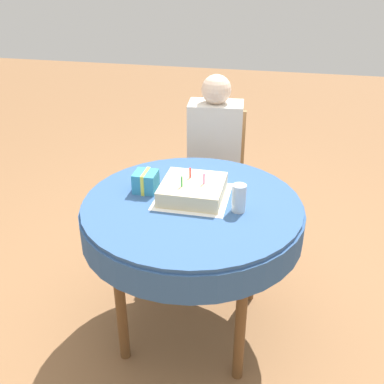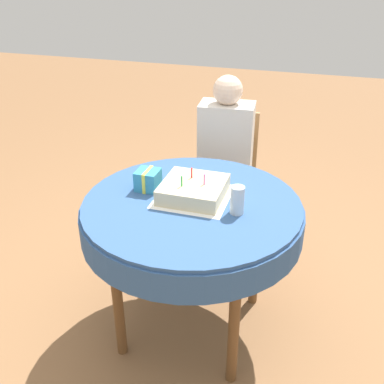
{
  "view_description": "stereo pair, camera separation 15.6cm",
  "coord_description": "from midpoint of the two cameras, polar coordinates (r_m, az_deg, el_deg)",
  "views": [
    {
      "loc": [
        0.38,
        -1.76,
        1.78
      ],
      "look_at": [
        -0.0,
        0.02,
        0.81
      ],
      "focal_mm": 42.0,
      "sensor_mm": 36.0,
      "label": 1
    },
    {
      "loc": [
        0.53,
        -1.72,
        1.78
      ],
      "look_at": [
        -0.0,
        0.02,
        0.81
      ],
      "focal_mm": 42.0,
      "sensor_mm": 36.0,
      "label": 2
    }
  ],
  "objects": [
    {
      "name": "drinking_glass",
      "position": [
        1.97,
        3.74,
        -0.83
      ],
      "size": [
        0.06,
        0.06,
        0.13
      ],
      "color": "silver",
      "rests_on": "dining_table"
    },
    {
      "name": "dining_table",
      "position": [
        2.12,
        -2.1,
        -3.49
      ],
      "size": [
        1.04,
        1.04,
        0.76
      ],
      "color": "#335689",
      "rests_on": "ground_plane"
    },
    {
      "name": "chair",
      "position": [
        2.96,
        1.41,
        2.38
      ],
      "size": [
        0.45,
        0.45,
        0.88
      ],
      "rotation": [
        0.0,
        0.0,
        0.09
      ],
      "color": "#A37A4C",
      "rests_on": "ground_plane"
    },
    {
      "name": "napkin",
      "position": [
        2.12,
        -2.01,
        -0.6
      ],
      "size": [
        0.34,
        0.34,
        0.0
      ],
      "color": "white",
      "rests_on": "dining_table"
    },
    {
      "name": "birthday_cake",
      "position": [
        2.1,
        -2.02,
        0.3
      ],
      "size": [
        0.29,
        0.29,
        0.12
      ],
      "color": "beige",
      "rests_on": "dining_table"
    },
    {
      "name": "gift_box",
      "position": [
        2.17,
        -7.96,
        1.28
      ],
      "size": [
        0.11,
        0.11,
        0.1
      ],
      "color": "teal",
      "rests_on": "dining_table"
    },
    {
      "name": "person",
      "position": [
        2.8,
        1.28,
        5.22
      ],
      "size": [
        0.34,
        0.32,
        1.16
      ],
      "rotation": [
        0.0,
        0.0,
        0.09
      ],
      "color": "beige",
      "rests_on": "ground_plane"
    },
    {
      "name": "ground_plane",
      "position": [
        2.53,
        -1.83,
        -16.48
      ],
      "size": [
        12.0,
        12.0,
        0.0
      ],
      "primitive_type": "plane",
      "color": "#8C603D"
    }
  ]
}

